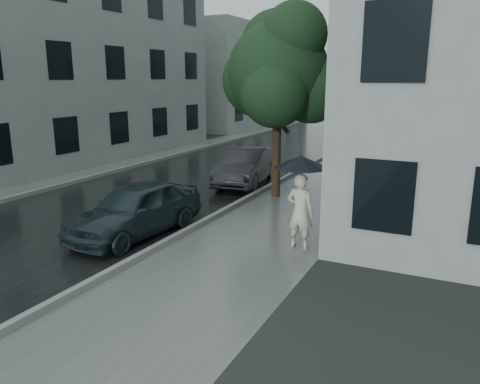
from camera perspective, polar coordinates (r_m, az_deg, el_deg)
The scene contains 14 objects.
ground at distance 10.11m, azimuth -4.05°, elevation -9.20°, with size 120.00×120.00×0.00m, color black.
sidewalk at distance 20.91m, azimuth 13.10°, elevation 2.58°, with size 3.50×60.00×0.01m, color slate.
kerb_near at distance 21.35m, azimuth 8.33°, elevation 3.22°, with size 0.15×60.00×0.15m, color slate.
asphalt_road at distance 22.64m, azimuth -0.16°, elevation 3.78°, with size 6.85×60.00×0.00m, color black.
kerb_far at distance 24.34m, azimuth -7.62°, elevation 4.54°, with size 0.15×60.00×0.15m, color slate.
sidewalk_far at distance 24.86m, azimuth -9.40°, elevation 4.50°, with size 1.70×60.00×0.01m, color #4C5451.
building_far_a at distance 24.46m, azimuth -24.01°, elevation 14.55°, with size 7.02×20.00×9.50m.
building_far_b at distance 42.28m, azimuth -0.11°, elevation 13.88°, with size 7.02×18.00×8.00m.
pedestrian at distance 11.00m, azimuth 7.33°, elevation -2.35°, with size 0.65×0.43×1.79m, color beige.
umbrella at distance 10.72m, azimuth 7.49°, elevation 3.68°, with size 1.32×1.32×1.33m.
street_tree at distance 15.64m, azimuth 4.82°, elevation 14.51°, with size 4.24×3.86×6.22m.
lamp_post at distance 22.12m, azimuth 10.83°, elevation 10.61°, with size 0.84×0.40×4.89m.
car_near at distance 12.20m, azimuth -12.58°, elevation -2.03°, with size 1.60×3.98×1.36m, color #1C2B30.
car_far at distance 17.74m, azimuth 0.69°, elevation 3.21°, with size 1.43×4.11×1.35m, color black.
Camera 1 is at (4.66, -8.05, 3.94)m, focal length 35.00 mm.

